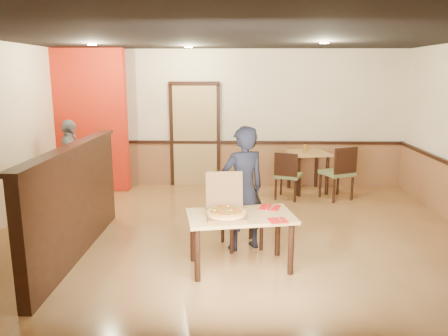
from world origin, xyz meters
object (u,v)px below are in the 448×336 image
object	(u,v)px
main_table	(240,223)
pizza_box	(226,210)
passerby	(71,162)
side_chair_right	(340,171)
condiment	(305,149)
diner	(243,189)
diner_chair	(240,206)
side_chair_left	(287,174)
side_table	(308,161)

from	to	relation	value
main_table	pizza_box	world-z (taller)	pizza_box
passerby	main_table	bearing A→B (deg)	-154.09
side_chair_right	condiment	xyz separation A→B (m)	(-0.56, 0.55, 0.32)
diner	passerby	xyz separation A→B (m)	(-3.07, 2.04, -0.07)
diner	condiment	xyz separation A→B (m)	(1.26, 2.92, 0.04)
diner_chair	passerby	distance (m)	3.58
diner	pizza_box	distance (m)	0.67
side_chair_left	side_chair_right	size ratio (longest dim) A/B	0.89
diner	condiment	bearing A→B (deg)	-139.46
pizza_box	side_chair_left	bearing A→B (deg)	63.82
side_table	pizza_box	size ratio (longest dim) A/B	1.50
main_table	diner_chair	bearing A→B (deg)	79.21
pizza_box	side_chair_right	bearing A→B (deg)	49.37
side_chair_right	passerby	world-z (taller)	passerby
diner_chair	diner	world-z (taller)	diner
main_table	side_chair_right	bearing A→B (deg)	47.12
passerby	condiment	distance (m)	4.41
diner_chair	side_chair_left	size ratio (longest dim) A/B	1.12
side_table	diner	distance (m)	3.28
main_table	side_table	xyz separation A→B (m)	(1.38, 3.58, 0.05)
diner_chair	passerby	size ratio (longest dim) A/B	0.67
main_table	side_chair_left	world-z (taller)	side_chair_left
side_table	condiment	size ratio (longest dim) A/B	5.51
main_table	condiment	size ratio (longest dim) A/B	8.69
passerby	side_chair_right	bearing A→B (deg)	-109.23
side_chair_left	condiment	world-z (taller)	condiment
side_chair_right	diner	bearing A→B (deg)	26.80
diner	passerby	size ratio (longest dim) A/B	1.09
main_table	diner_chair	xyz separation A→B (m)	(0.00, 0.75, -0.01)
side_table	pizza_box	bearing A→B (deg)	-113.21
passerby	pizza_box	xyz separation A→B (m)	(2.85, -2.67, -0.03)
main_table	side_chair_right	distance (m)	3.50
diner	pizza_box	size ratio (longest dim) A/B	2.87
side_chair_left	passerby	xyz separation A→B (m)	(-3.93, -0.33, 0.27)
condiment	main_table	bearing A→B (deg)	-110.28
diner_chair	side_chair_left	distance (m)	2.40
main_table	diner_chair	size ratio (longest dim) A/B	1.35
passerby	pizza_box	size ratio (longest dim) A/B	2.62
side_chair_right	diner	distance (m)	3.00
side_table	condiment	xyz separation A→B (m)	(-0.08, -0.07, 0.26)
side_chair_left	passerby	distance (m)	3.95
diner	side_chair_right	bearing A→B (deg)	-153.69
diner_chair	condiment	world-z (taller)	diner_chair
side_chair_left	condiment	size ratio (longest dim) A/B	5.74
side_table	diner	world-z (taller)	diner
diner	side_chair_left	bearing A→B (deg)	-136.10
side_chair_left	diner	xyz separation A→B (m)	(-0.86, -2.37, 0.34)
side_table	diner	bearing A→B (deg)	-114.15
diner_chair	side_table	size ratio (longest dim) A/B	1.17
main_table	condiment	distance (m)	3.76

